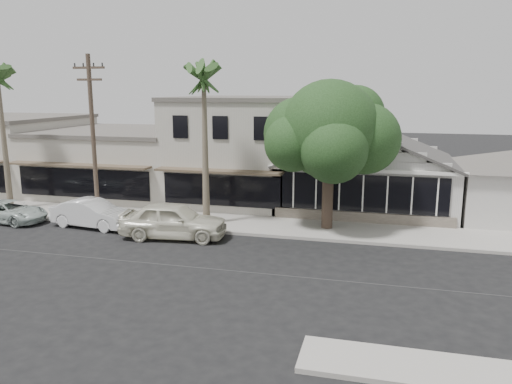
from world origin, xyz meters
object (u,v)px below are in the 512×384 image
(utility_pole, at_px, (93,136))
(car_2, at_px, (10,211))
(car_0, at_px, (173,220))
(car_1, at_px, (92,213))
(shade_tree, at_px, (329,132))

(utility_pole, height_order, car_2, utility_pole)
(car_0, relative_size, car_1, 1.16)
(utility_pole, distance_m, car_2, 6.51)
(utility_pole, relative_size, car_0, 1.72)
(utility_pole, distance_m, car_1, 4.11)
(car_0, height_order, car_2, car_0)
(utility_pole, bearing_deg, car_0, -16.58)
(utility_pole, bearing_deg, car_2, -168.95)
(car_1, distance_m, shade_tree, 13.14)
(utility_pole, distance_m, car_0, 6.61)
(car_0, distance_m, shade_tree, 8.95)
(car_0, relative_size, shade_tree, 0.68)
(car_1, bearing_deg, shade_tree, -70.66)
(car_0, height_order, car_1, car_0)
(car_1, height_order, car_2, car_1)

